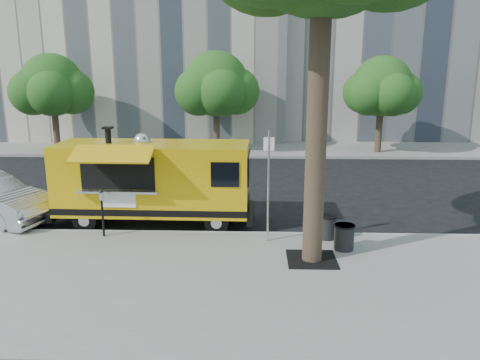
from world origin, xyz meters
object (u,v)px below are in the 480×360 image
(far_tree_b, at_px, (216,84))
(trash_bin_right, at_px, (344,236))
(far_tree_c, at_px, (382,87))
(far_tree_a, at_px, (52,85))
(sign_post, at_px, (268,180))
(parking_meter, at_px, (102,207))
(food_truck, at_px, (153,180))
(trash_bin_left, at_px, (327,226))

(far_tree_b, xyz_separation_m, trash_bin_right, (4.50, -14.80, -3.33))
(far_tree_b, xyz_separation_m, far_tree_c, (9.00, -0.30, -0.12))
(far_tree_a, distance_m, far_tree_b, 9.01)
(sign_post, height_order, trash_bin_right, sign_post)
(far_tree_b, bearing_deg, parking_meter, -98.10)
(far_tree_c, relative_size, sign_post, 1.74)
(far_tree_c, height_order, food_truck, far_tree_c)
(far_tree_b, bearing_deg, far_tree_c, -1.91)
(parking_meter, xyz_separation_m, trash_bin_left, (6.18, 0.05, -0.48))
(far_tree_c, bearing_deg, sign_post, -114.81)
(far_tree_a, height_order, far_tree_c, far_tree_a)
(sign_post, relative_size, parking_meter, 2.25)
(far_tree_b, relative_size, trash_bin_right, 8.33)
(far_tree_c, xyz_separation_m, parking_meter, (-11.00, -13.75, -2.74))
(parking_meter, distance_m, food_truck, 1.92)
(far_tree_c, distance_m, trash_bin_right, 15.52)
(far_tree_c, bearing_deg, food_truck, -129.02)
(far_tree_b, distance_m, parking_meter, 14.48)
(food_truck, relative_size, trash_bin_left, 9.29)
(food_truck, distance_m, trash_bin_right, 5.93)
(far_tree_a, height_order, sign_post, far_tree_a)
(trash_bin_left, distance_m, trash_bin_right, 0.86)
(far_tree_a, xyz_separation_m, parking_meter, (7.00, -13.65, -2.79))
(parking_meter, height_order, trash_bin_left, parking_meter)
(far_tree_c, distance_m, food_truck, 15.91)
(trash_bin_right, bearing_deg, far_tree_b, 106.91)
(trash_bin_left, bearing_deg, parking_meter, -179.54)
(far_tree_a, distance_m, far_tree_c, 18.00)
(far_tree_a, bearing_deg, parking_meter, -62.85)
(far_tree_c, height_order, trash_bin_right, far_tree_c)
(trash_bin_left, bearing_deg, trash_bin_right, -68.44)
(parking_meter, distance_m, trash_bin_right, 6.56)
(far_tree_b, bearing_deg, far_tree_a, -177.46)
(far_tree_b, xyz_separation_m, parking_meter, (-2.00, -14.05, -2.85))
(far_tree_a, height_order, food_truck, far_tree_a)
(sign_post, bearing_deg, trash_bin_right, -15.75)
(far_tree_b, height_order, sign_post, far_tree_b)
(far_tree_b, xyz_separation_m, trash_bin_left, (4.18, -14.00, -3.33))
(far_tree_c, height_order, parking_meter, far_tree_c)
(trash_bin_left, bearing_deg, far_tree_c, 70.63)
(far_tree_c, xyz_separation_m, sign_post, (-6.45, -13.95, -1.87))
(parking_meter, bearing_deg, trash_bin_right, -6.58)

